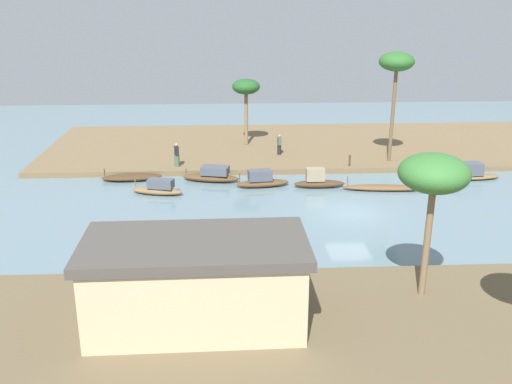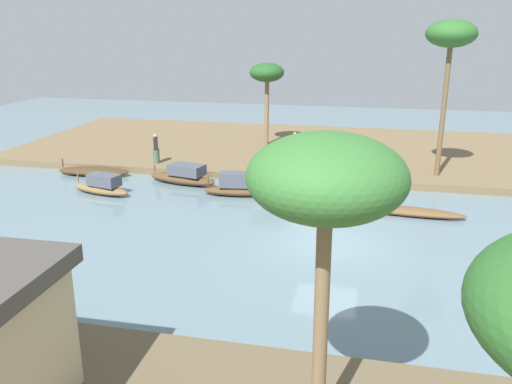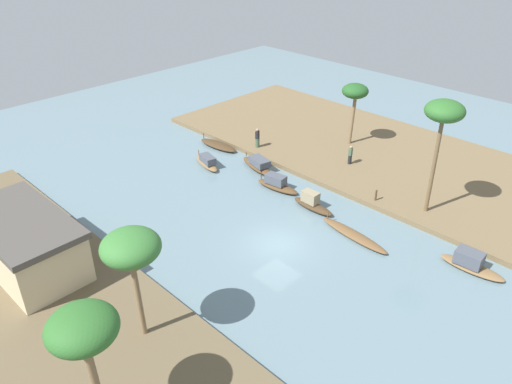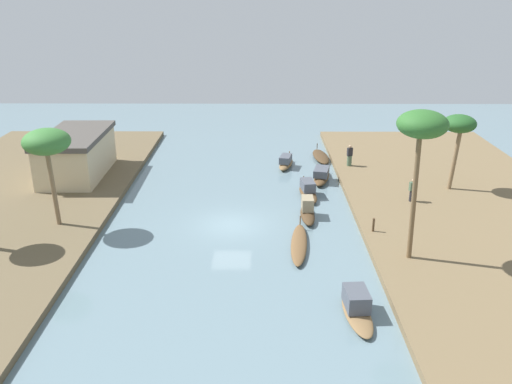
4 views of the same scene
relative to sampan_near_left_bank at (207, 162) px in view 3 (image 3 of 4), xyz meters
name	(u,v)px [view 3 (image 3 of 4)]	position (x,y,z in m)	size (l,w,h in m)	color
river_water	(278,244)	(-11.76, 4.02, -0.41)	(75.64, 75.64, 0.00)	slate
riverbank_left	(405,164)	(-11.76, -11.78, -0.21)	(44.04, 15.59, 0.40)	brown
sampan_near_left_bank	(207,162)	(0.00, 0.00, 0.00)	(3.51, 1.72, 1.05)	brown
sampan_midstream	(354,235)	(-14.79, -0.08, -0.22)	(5.45, 1.44, 0.95)	brown
sampan_with_tall_canopy	(218,145)	(2.21, -3.17, -0.18)	(4.24, 1.56, 0.91)	#47331E
sampan_upstream_small	(258,165)	(-3.41, -2.62, 0.03)	(4.15, 1.99, 1.10)	brown
sampan_downstream_large	(277,184)	(-6.80, -1.27, 0.03)	(3.71, 1.50, 1.18)	brown
sampan_open_hull	(471,263)	(-21.67, -2.24, 0.04)	(3.91, 1.40, 1.20)	brown
sampan_foreground	(312,203)	(-10.56, -0.92, 0.06)	(3.43, 0.92, 1.34)	#47331E
person_on_near_bank	(257,139)	(-0.82, -5.17, 0.73)	(0.50, 0.50, 1.75)	#4C664C
person_by_mooring	(350,155)	(-8.60, -8.20, 0.74)	(0.38, 0.48, 1.60)	#232328
mooring_post	(376,195)	(-13.46, -4.62, 0.40)	(0.14, 0.14, 0.84)	#4C3823
palm_tree_left_near	(444,114)	(-16.76, -5.83, 7.19)	(2.55, 2.55, 8.11)	brown
palm_tree_left_far	(355,93)	(-6.13, -11.75, 4.68)	(2.29, 2.29, 5.48)	#7F6647
palm_tree_right_tall	(131,249)	(-12.50, 14.73, 5.18)	(2.78, 2.78, 6.05)	#7F6647
palm_tree_right_short	(83,331)	(-15.49, 18.70, 5.11)	(2.71, 2.71, 6.02)	#7F6647
riverside_building	(25,243)	(-3.25, 16.36, 1.68)	(8.38, 4.41, 3.36)	beige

